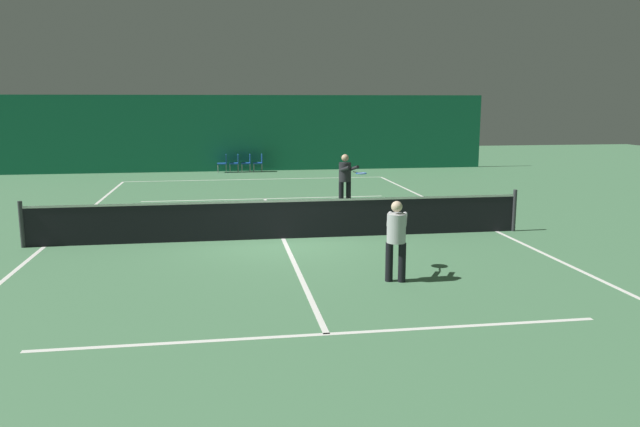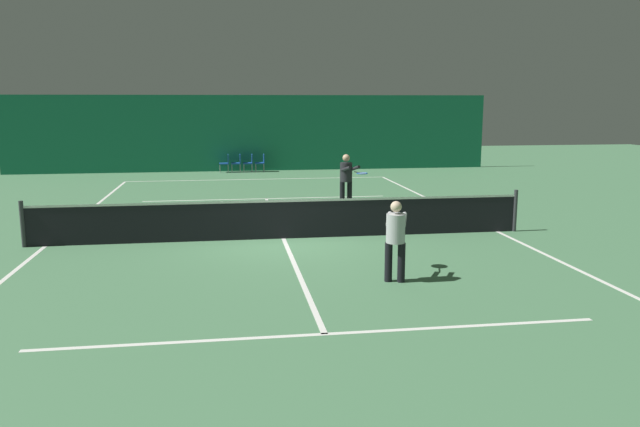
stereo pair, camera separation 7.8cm
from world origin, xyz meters
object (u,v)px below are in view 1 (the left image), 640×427
(player_far, at_px, (346,177))
(courtside_chair_2, at_px, (247,162))
(courtside_chair_3, at_px, (259,162))
(tennis_net, at_px, (283,218))
(player_near, at_px, (396,234))
(courtside_chair_0, at_px, (224,162))
(courtside_chair_1, at_px, (236,162))

(player_far, distance_m, courtside_chair_2, 10.92)
(player_far, xyz_separation_m, courtside_chair_3, (-2.06, 10.59, -0.49))
(courtside_chair_3, bearing_deg, courtside_chair_2, -90.00)
(tennis_net, height_order, courtside_chair_3, tennis_net)
(player_near, height_order, courtside_chair_0, player_near)
(courtside_chair_1, xyz_separation_m, courtside_chair_2, (0.56, 0.00, 0.00))
(player_far, xyz_separation_m, courtside_chair_0, (-3.73, 10.59, -0.49))
(courtside_chair_2, bearing_deg, tennis_net, 0.90)
(tennis_net, height_order, courtside_chair_1, tennis_net)
(courtside_chair_3, bearing_deg, player_far, 11.00)
(player_near, height_order, courtside_chair_2, player_near)
(player_near, height_order, courtside_chair_1, player_near)
(tennis_net, bearing_deg, player_far, 60.56)
(player_near, distance_m, courtside_chair_2, 18.85)
(courtside_chair_0, xyz_separation_m, courtside_chair_1, (0.56, 0.00, 0.00))
(courtside_chair_1, bearing_deg, player_near, 7.60)
(courtside_chair_0, bearing_deg, courtside_chair_3, 90.00)
(player_near, bearing_deg, courtside_chair_0, 27.97)
(courtside_chair_2, bearing_deg, courtside_chair_3, 90.00)
(player_near, xyz_separation_m, courtside_chair_2, (-1.94, 18.74, -0.39))
(tennis_net, bearing_deg, courtside_chair_0, 95.21)
(courtside_chair_0, relative_size, courtside_chair_2, 1.00)
(player_far, xyz_separation_m, courtside_chair_2, (-2.62, 10.59, -0.49))
(tennis_net, height_order, courtside_chair_0, tennis_net)
(tennis_net, distance_m, courtside_chair_0, 14.87)
(courtside_chair_1, height_order, courtside_chair_2, same)
(player_near, distance_m, courtside_chair_1, 18.91)
(tennis_net, height_order, courtside_chair_2, tennis_net)
(tennis_net, height_order, player_far, player_far)
(player_near, distance_m, player_far, 8.18)
(tennis_net, xyz_separation_m, player_near, (1.71, -3.93, 0.37))
(player_near, relative_size, courtside_chair_0, 1.79)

